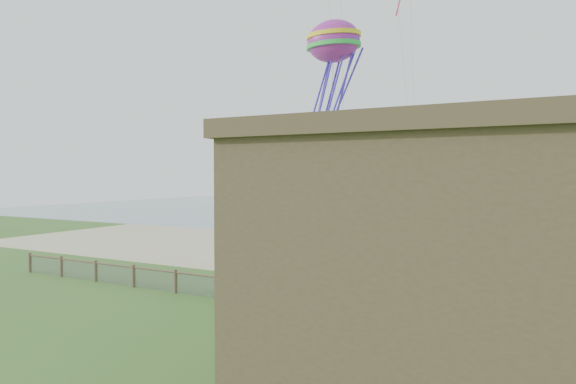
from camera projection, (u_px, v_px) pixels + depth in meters
The scene contains 6 objects.
ground at pixel (192, 344), 18.81m from camera, with size 160.00×160.00×0.00m, color #3A6221.
sand_beach at pixel (382, 258), 38.12m from camera, with size 72.00×20.00×0.02m, color tan.
ocean at pixel (475, 216), 76.75m from camera, with size 160.00×68.00×0.02m, color slate.
chainlink_fence at pixel (274, 296), 24.06m from camera, with size 36.20×0.20×1.25m, color brown, non-canonical shape.
picnic_table at pixel (365, 320), 20.78m from camera, with size 1.54×1.16×0.65m, color brown, non-canonical shape.
octopus_kite at pixel (333, 72), 30.61m from camera, with size 3.41×2.41×7.03m, color #FF283D, non-canonical shape.
Camera 1 is at (11.98, -14.66, 6.26)m, focal length 32.00 mm.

